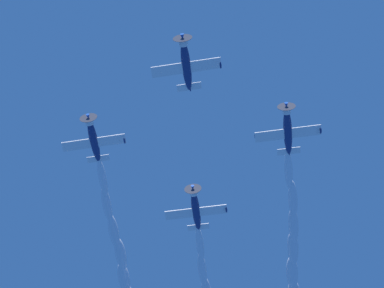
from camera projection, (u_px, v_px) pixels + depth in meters
name	position (u px, v px, depth m)	size (l,w,h in m)	color
airplane_lead	(186.00, 64.00, 78.27)	(7.18, 7.25, 2.81)	navy
airplane_left_wingman	(288.00, 130.00, 83.01)	(7.19, 7.17, 2.47)	navy
airplane_right_wingman	(94.00, 139.00, 86.22)	(7.16, 7.25, 2.88)	navy
airplane_slot_tail	(196.00, 209.00, 88.58)	(7.16, 7.19, 2.50)	navy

